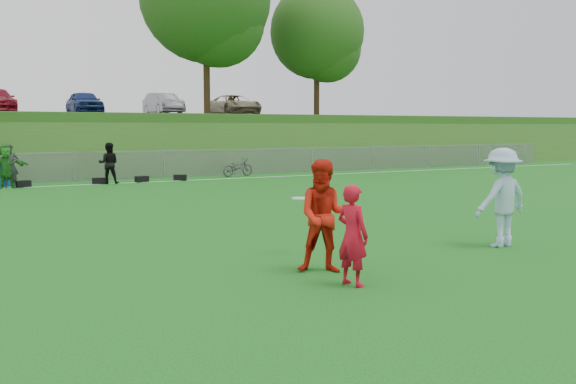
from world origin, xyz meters
TOP-DOWN VIEW (x-y plane):
  - ground at (0.00, 0.00)m, footprint 120.00×120.00m
  - sideline_far at (0.00, 18.00)m, footprint 60.00×0.10m
  - fence at (0.00, 20.00)m, footprint 58.00×0.06m
  - berm at (0.00, 31.00)m, footprint 120.00×18.00m
  - parking_lot at (0.00, 33.00)m, footprint 120.00×12.00m
  - tree_green_near at (8.16, 24.42)m, footprint 7.14×7.14m
  - tree_green_far at (16.16, 25.92)m, footprint 5.88×5.88m
  - car_row at (-1.17, 32.00)m, footprint 32.04×5.18m
  - spectator_row at (-3.04, 18.00)m, footprint 8.37×0.89m
  - gear_bags at (1.19, 18.10)m, footprint 7.01×0.51m
  - player_red_left at (-0.09, -0.96)m, footprint 0.48×0.62m
  - player_red_center at (0.03, -0.02)m, footprint 1.11×1.05m
  - player_blue at (4.25, 0.19)m, footprint 1.27×0.75m
  - frisbee at (0.43, 1.48)m, footprint 0.28×0.28m
  - recycling_bin at (-3.00, 18.96)m, footprint 0.77×0.77m
  - bicycle at (7.28, 19.00)m, footprint 1.72×0.85m

SIDE VIEW (x-z plane):
  - ground at x=0.00m, z-range 0.00..0.00m
  - sideline_far at x=0.00m, z-range 0.00..0.01m
  - gear_bags at x=1.19m, z-range 0.00..0.26m
  - bicycle at x=7.28m, z-range 0.00..0.87m
  - recycling_bin at x=-3.00m, z-range 0.00..1.00m
  - fence at x=0.00m, z-range 0.00..1.30m
  - player_red_left at x=-0.09m, z-range 0.00..1.50m
  - spectator_row at x=-3.04m, z-range 0.00..1.69m
  - player_red_center at x=0.03m, z-range 0.00..1.82m
  - player_blue at x=4.25m, z-range 0.00..1.93m
  - frisbee at x=0.43m, z-range 1.02..1.04m
  - berm at x=0.00m, z-range 0.00..3.00m
  - parking_lot at x=0.00m, z-range 3.00..3.10m
  - car_row at x=-1.17m, z-range 3.10..4.54m
  - tree_green_far at x=16.16m, z-range 3.87..12.06m
  - tree_green_near at x=8.16m, z-range 4.06..14.00m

